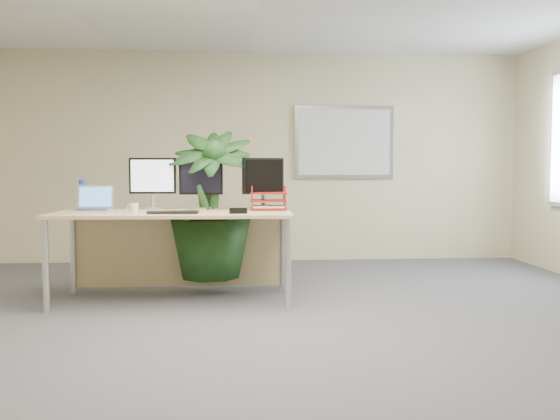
{
  "coord_description": "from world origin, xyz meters",
  "views": [
    {
      "loc": [
        -0.24,
        -4.12,
        1.23
      ],
      "look_at": [
        0.09,
        0.35,
        0.92
      ],
      "focal_mm": 40.0,
      "sensor_mm": 36.0,
      "label": 1
    }
  ],
  "objects": [
    {
      "name": "desk",
      "position": [
        -0.79,
        1.7,
        0.65
      ],
      "size": [
        2.17,
        0.96,
        0.82
      ],
      "color": "tan",
      "rests_on": "floor"
    },
    {
      "name": "monitor_right",
      "position": [
        -0.55,
        1.9,
        1.09
      ],
      "size": [
        0.42,
        0.19,
        0.46
      ],
      "color": "silver",
      "rests_on": "desk"
    },
    {
      "name": "monitor_dark",
      "position": [
        0.04,
        1.83,
        1.11
      ],
      "size": [
        0.41,
        0.25,
        0.49
      ],
      "color": "silver",
      "rests_on": "desk"
    },
    {
      "name": "orange_pen",
      "position": [
        -0.82,
        1.58,
        0.84
      ],
      "size": [
        0.13,
        0.03,
        0.01
      ],
      "primitive_type": "cylinder",
      "rotation": [
        0.0,
        1.57,
        0.16
      ],
      "color": "orange",
      "rests_on": "spiral_notebook"
    },
    {
      "name": "floor_plant",
      "position": [
        -0.48,
        1.96,
        0.75
      ],
      "size": [
        0.95,
        0.95,
        1.5
      ],
      "primitive_type": "imported",
      "rotation": [
        0.0,
        0.0,
        -0.14
      ],
      "color": "#143816",
      "rests_on": "floor"
    },
    {
      "name": "coffee_mug",
      "position": [
        -1.14,
        1.56,
        0.86
      ],
      "size": [
        0.11,
        0.07,
        0.08
      ],
      "color": "white",
      "rests_on": "desk"
    },
    {
      "name": "stapler",
      "position": [
        -0.2,
        1.31,
        0.85
      ],
      "size": [
        0.16,
        0.05,
        0.05
      ],
      "primitive_type": "cube",
      "rotation": [
        0.0,
        0.0,
        -0.03
      ],
      "color": "black",
      "rests_on": "desk"
    },
    {
      "name": "spiral_notebook",
      "position": [
        -0.87,
        1.55,
        0.83
      ],
      "size": [
        0.3,
        0.24,
        0.01
      ],
      "primitive_type": "cube",
      "rotation": [
        0.0,
        0.0,
        -0.1
      ],
      "color": "white",
      "rests_on": "desk"
    },
    {
      "name": "back_wall",
      "position": [
        0.0,
        4.0,
        1.35
      ],
      "size": [
        7.0,
        0.04,
        2.7
      ],
      "primitive_type": "cube",
      "color": "beige",
      "rests_on": "floor"
    },
    {
      "name": "floor",
      "position": [
        0.0,
        0.0,
        0.0
      ],
      "size": [
        8.0,
        8.0,
        0.0
      ],
      "primitive_type": "plane",
      "color": "#4D4E53",
      "rests_on": "ground"
    },
    {
      "name": "whiteboard",
      "position": [
        1.2,
        3.97,
        1.55
      ],
      "size": [
        1.3,
        0.04,
        0.95
      ],
      "color": "#A8A7AC",
      "rests_on": "back_wall"
    },
    {
      "name": "keyboard",
      "position": [
        -0.77,
        1.36,
        0.84
      ],
      "size": [
        0.44,
        0.16,
        0.02
      ],
      "primitive_type": "cube",
      "rotation": [
        0.0,
        0.0,
        -0.03
      ],
      "color": "black",
      "rests_on": "desk"
    },
    {
      "name": "yellow_highlighter",
      "position": [
        -0.56,
        1.52,
        0.83
      ],
      "size": [
        0.11,
        0.04,
        0.01
      ],
      "primitive_type": "cylinder",
      "rotation": [
        0.0,
        1.57,
        -0.27
      ],
      "color": "yellow",
      "rests_on": "desk"
    },
    {
      "name": "monitor_left",
      "position": [
        -1.02,
        1.92,
        1.11
      ],
      "size": [
        0.44,
        0.2,
        0.49
      ],
      "color": "silver",
      "rests_on": "desk"
    },
    {
      "name": "letter_tray",
      "position": [
        0.08,
        1.77,
        0.9
      ],
      "size": [
        0.35,
        0.27,
        0.16
      ],
      "color": "maroon",
      "rests_on": "desk"
    },
    {
      "name": "laptop",
      "position": [
        -1.53,
        1.7,
        0.88
      ],
      "size": [
        0.34,
        0.3,
        0.24
      ],
      "color": "silver",
      "rests_on": "desk"
    },
    {
      "name": "water_bottle",
      "position": [
        -1.69,
        1.97,
        0.96
      ],
      "size": [
        0.07,
        0.07,
        0.28
      ],
      "color": "silver",
      "rests_on": "desk"
    }
  ]
}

